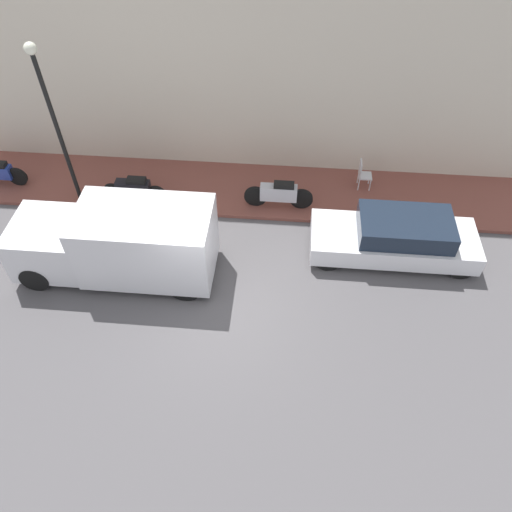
% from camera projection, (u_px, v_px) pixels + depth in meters
% --- Properties ---
extents(ground_plane, '(60.00, 60.00, 0.00)m').
position_uv_depth(ground_plane, '(218.00, 301.00, 12.56)').
color(ground_plane, '#514F51').
extents(sidewalk, '(2.51, 17.95, 0.11)m').
position_uv_depth(sidewalk, '(237.00, 189.00, 15.47)').
color(sidewalk, brown).
rests_on(sidewalk, ground_plane).
extents(building_facade, '(0.30, 17.95, 6.83)m').
position_uv_depth(building_facade, '(239.00, 64.00, 13.96)').
color(building_facade, beige).
rests_on(building_facade, ground_plane).
extents(parked_car, '(1.63, 4.39, 1.28)m').
position_uv_depth(parked_car, '(396.00, 237.00, 13.24)').
color(parked_car, silver).
rests_on(parked_car, ground_plane).
extents(delivery_van, '(1.86, 5.09, 2.04)m').
position_uv_depth(delivery_van, '(117.00, 242.00, 12.53)').
color(delivery_van, silver).
rests_on(delivery_van, ground_plane).
extents(motorcycle_black, '(0.30, 1.88, 0.82)m').
position_uv_depth(motorcycle_black, '(134.00, 189.00, 14.72)').
color(motorcycle_black, black).
rests_on(motorcycle_black, sidewalk).
extents(scooter_silver, '(0.30, 2.01, 0.87)m').
position_uv_depth(scooter_silver, '(279.00, 194.00, 14.51)').
color(scooter_silver, '#B7B7BF').
rests_on(scooter_silver, sidewalk).
extents(streetlamp, '(0.31, 0.31, 4.77)m').
position_uv_depth(streetlamp, '(51.00, 110.00, 12.90)').
color(streetlamp, black).
rests_on(streetlamp, sidewalk).
extents(cafe_chair, '(0.40, 0.40, 0.91)m').
position_uv_depth(cafe_chair, '(363.00, 173.00, 15.11)').
color(cafe_chair, silver).
rests_on(cafe_chair, sidewalk).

